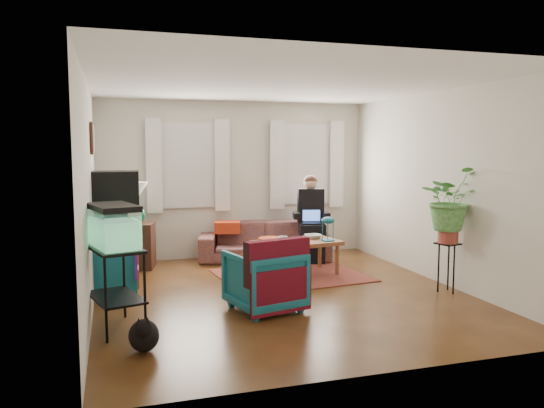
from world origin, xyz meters
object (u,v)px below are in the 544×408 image
object	(u,v)px
side_table	(138,246)
aquarium_stand	(116,289)
armchair	(265,277)
dresser	(115,250)
coffee_table	(297,258)
plant_stand	(447,268)
sofa	(265,235)

from	to	relation	value
side_table	aquarium_stand	distance (m)	2.81
aquarium_stand	armchair	world-z (taller)	aquarium_stand
dresser	coffee_table	size ratio (longest dim) A/B	0.92
coffee_table	dresser	bearing A→B (deg)	170.69
plant_stand	armchair	bearing A→B (deg)	-179.11
dresser	coffee_table	world-z (taller)	dresser
dresser	coffee_table	distance (m)	2.52
side_table	aquarium_stand	bearing A→B (deg)	-97.15
aquarium_stand	coffee_table	bearing A→B (deg)	17.52
armchair	side_table	bearing A→B (deg)	-78.04
dresser	coffee_table	bearing A→B (deg)	1.18
sofa	dresser	xyz separation A→B (m)	(-2.37, -1.10, 0.08)
sofa	side_table	bearing A→B (deg)	-165.10
side_table	dresser	bearing A→B (deg)	-107.54
side_table	dresser	xyz separation A→B (m)	(-0.34, -1.08, 0.15)
armchair	plant_stand	xyz separation A→B (m)	(2.42, 0.04, -0.06)
sofa	armchair	size ratio (longest dim) A/B	2.79
dresser	plant_stand	world-z (taller)	dresser
dresser	sofa	bearing A→B (deg)	27.52
side_table	dresser	distance (m)	1.14
armchair	plant_stand	world-z (taller)	armchair
armchair	dresser	bearing A→B (deg)	-57.46
sofa	aquarium_stand	bearing A→B (deg)	-115.94
side_table	plant_stand	distance (m)	4.49
dresser	side_table	bearing A→B (deg)	75.11
plant_stand	sofa	bearing A→B (deg)	122.83
sofa	side_table	world-z (taller)	sofa
side_table	aquarium_stand	size ratio (longest dim) A/B	0.82
sofa	dresser	size ratio (longest dim) A/B	1.91
coffee_table	plant_stand	size ratio (longest dim) A/B	1.90
aquarium_stand	plant_stand	distance (m)	4.05
sofa	armchair	world-z (taller)	sofa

